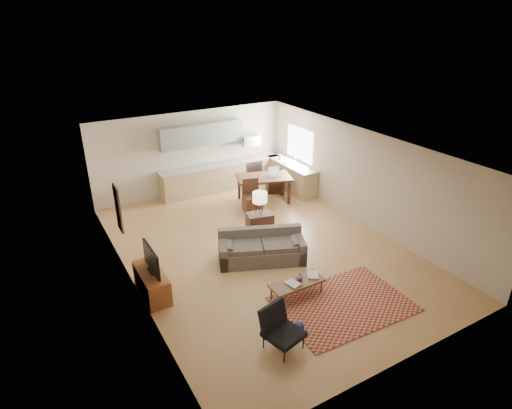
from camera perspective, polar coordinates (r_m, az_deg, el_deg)
room at (r=10.38m, az=0.83°, el=0.41°), size 9.00×9.00×9.00m
kitchen_counter_back at (r=14.53m, az=-4.58°, el=3.79°), size 4.26×0.64×0.92m
kitchen_counter_right at (r=14.52m, az=4.71°, el=3.78°), size 0.64×2.26×0.92m
kitchen_range at (r=15.00m, az=-0.79°, el=4.51°), size 0.62×0.62×0.90m
kitchen_microwave at (r=14.68m, az=-0.85°, el=8.57°), size 0.62×0.40×0.35m
upper_cabinets at (r=13.97m, az=-7.31°, el=9.24°), size 2.80×0.34×0.70m
window_right at (r=14.34m, az=5.86°, el=8.06°), size 0.02×1.40×1.05m
wall_art_left at (r=10.03m, az=-17.88°, el=-0.50°), size 0.06×0.42×1.10m
triptych at (r=14.01m, az=-9.01°, el=8.33°), size 1.70×0.04×0.50m
rug at (r=9.32m, az=11.55°, el=-12.89°), size 2.77×1.97×0.02m
sofa at (r=10.37m, az=0.76°, el=-5.70°), size 2.35×1.68×0.75m
coffee_table at (r=9.32m, az=5.46°, el=-11.12°), size 1.21×0.48×0.37m
book_a at (r=9.06m, az=4.42°, el=-10.75°), size 0.36×0.41×0.03m
book_b at (r=9.44m, az=6.86°, el=-9.26°), size 0.53×0.54×0.02m
vase at (r=9.25m, az=5.84°, el=-9.48°), size 0.20×0.20×0.17m
armchair at (r=7.94m, az=3.73°, el=-16.41°), size 0.86×0.86×0.81m
tv_credenza at (r=9.54m, az=-13.72°, el=-10.11°), size 0.47×1.23×0.57m
tv at (r=9.24m, az=-13.79°, el=-7.13°), size 0.09×0.95×0.57m
console_table at (r=11.27m, az=0.50°, el=-2.98°), size 0.73×0.56×0.77m
table_lamp at (r=10.97m, az=0.51°, el=0.22°), size 0.42×0.42×0.61m
dining_table at (r=13.51m, az=1.03°, el=2.06°), size 1.89×1.43×0.85m
dining_chair_near at (r=12.73m, az=-0.45°, el=1.03°), size 0.60×0.61×1.03m
dining_chair_far at (r=14.26m, az=2.36°, el=3.49°), size 0.58×0.59×0.94m
laptop at (r=13.39m, az=2.53°, el=4.39°), size 0.41×0.35×0.27m
soap_bottle at (r=14.69m, az=3.32°, el=6.36°), size 0.13×0.13×0.19m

